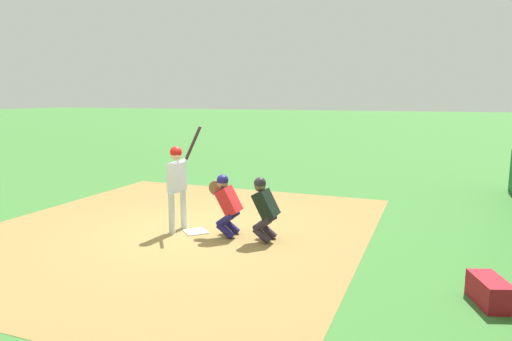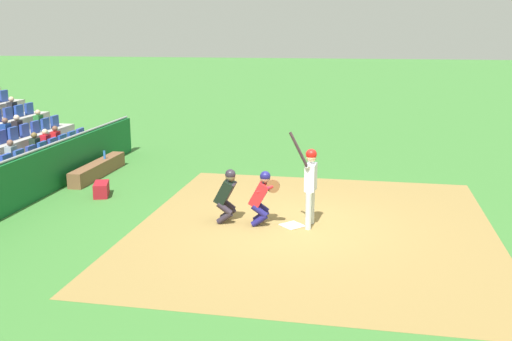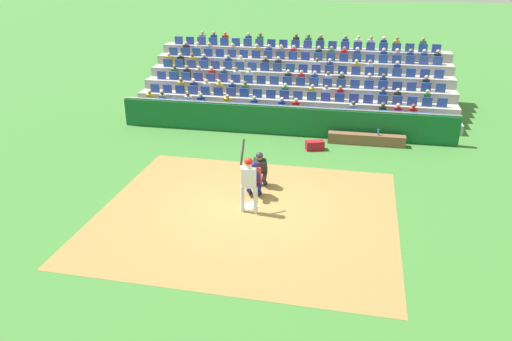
# 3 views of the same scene
# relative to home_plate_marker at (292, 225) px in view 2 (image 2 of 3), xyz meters

# --- Properties ---
(ground_plane) EXTENTS (160.00, 160.00, 0.00)m
(ground_plane) POSITION_rel_home_plate_marker_xyz_m (0.00, 0.00, -0.02)
(ground_plane) COLOR #397330
(infield_dirt_patch) EXTENTS (8.98, 8.00, 0.01)m
(infield_dirt_patch) POSITION_rel_home_plate_marker_xyz_m (0.00, 0.50, -0.01)
(infield_dirt_patch) COLOR olive
(infield_dirt_patch) RESTS_ON ground_plane
(home_plate_marker) EXTENTS (0.62, 0.62, 0.02)m
(home_plate_marker) POSITION_rel_home_plate_marker_xyz_m (0.00, 0.00, 0.00)
(home_plate_marker) COLOR white
(home_plate_marker) RESTS_ON infield_dirt_patch
(batter_at_plate) EXTENTS (0.57, 0.61, 2.19)m
(batter_at_plate) POSITION_rel_home_plate_marker_xyz_m (-0.03, 0.38, 1.09)
(batter_at_plate) COLOR silver
(batter_at_plate) RESTS_ON ground_plane
(catcher_crouching) EXTENTS (0.48, 0.72, 1.27)m
(catcher_crouching) POSITION_rel_home_plate_marker_xyz_m (0.03, -0.69, 0.69)
(catcher_crouching) COLOR navy
(catcher_crouching) RESTS_ON ground_plane
(home_plate_umpire) EXTENTS (0.47, 0.49, 1.27)m
(home_plate_umpire) POSITION_rel_home_plate_marker_xyz_m (-0.02, -1.51, 0.68)
(home_plate_umpire) COLOR #29222C
(home_plate_umpire) RESTS_ON ground_plane
(dugout_wall) EXTENTS (14.47, 0.24, 1.30)m
(dugout_wall) POSITION_rel_home_plate_marker_xyz_m (0.00, -6.87, 0.61)
(dugout_wall) COLOR #115B27
(dugout_wall) RESTS_ON ground_plane
(dugout_bench) EXTENTS (3.12, 0.40, 0.44)m
(dugout_bench) POSITION_rel_home_plate_marker_xyz_m (-3.55, -6.32, 0.20)
(dugout_bench) COLOR brown
(dugout_bench) RESTS_ON ground_plane
(water_bottle_on_bench) EXTENTS (0.07, 0.07, 0.25)m
(water_bottle_on_bench) POSITION_rel_home_plate_marker_xyz_m (-4.01, -6.30, 0.55)
(water_bottle_on_bench) COLOR blue
(water_bottle_on_bench) RESTS_ON dugout_bench
(equipment_duffel_bag) EXTENTS (0.80, 0.57, 0.37)m
(equipment_duffel_bag) POSITION_rel_home_plate_marker_xyz_m (-1.53, -5.29, 0.17)
(equipment_duffel_bag) COLOR maroon
(equipment_duffel_bag) RESTS_ON ground_plane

